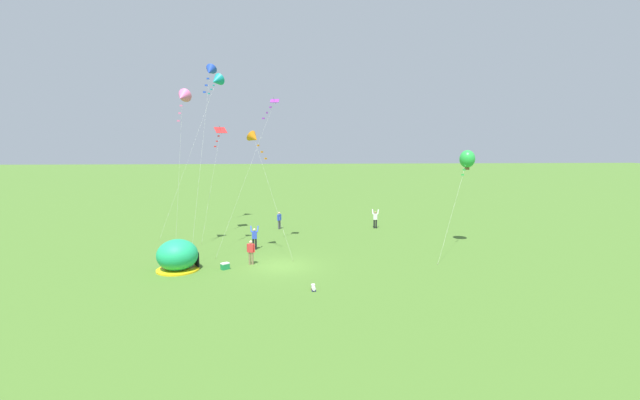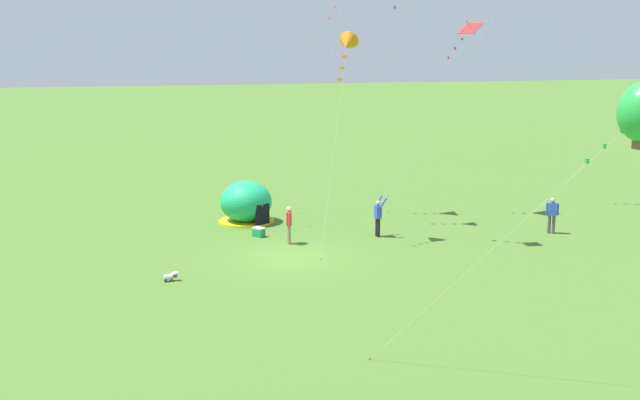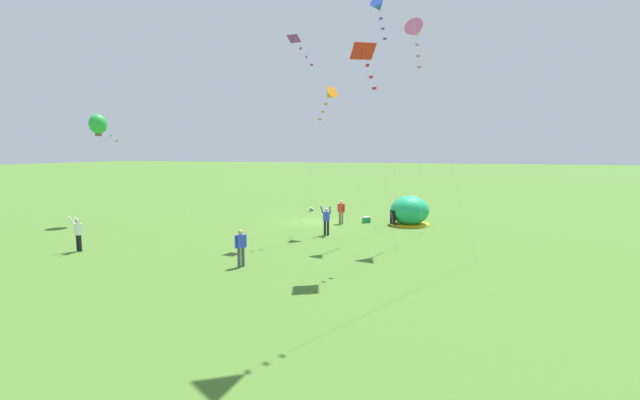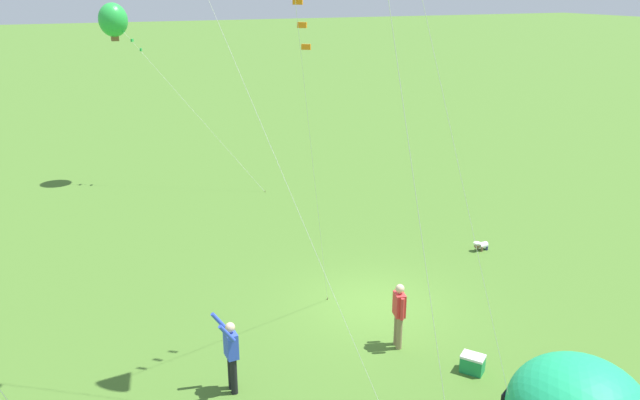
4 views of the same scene
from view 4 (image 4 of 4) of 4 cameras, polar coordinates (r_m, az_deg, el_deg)
ground_plane at (r=18.02m, az=5.02°, el=-9.51°), size 300.00×300.00×0.00m
cooler_box at (r=15.48m, az=13.77°, el=-14.32°), size 0.64×0.61×0.44m
toddler_crawling at (r=22.03m, az=14.48°, el=-4.04°), size 0.28×0.55×0.32m
person_strolling at (r=14.17m, az=-8.15°, el=-13.60°), size 0.68×0.48×1.89m
person_with_toddler at (r=15.73m, az=7.23°, el=-10.14°), size 0.58×0.32×1.72m
kite_green at (r=28.94m, az=-18.39°, el=15.34°), size 4.61×5.87×7.90m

